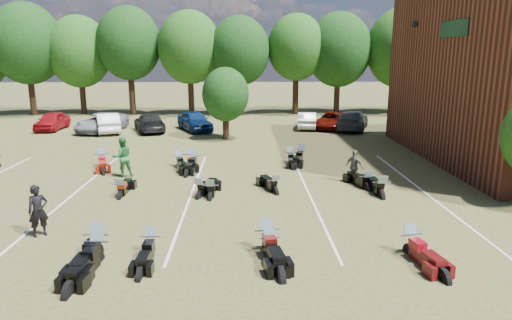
{
  "coord_description": "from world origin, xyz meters",
  "views": [
    {
      "loc": [
        -0.74,
        -15.73,
        5.83
      ],
      "look_at": [
        -0.22,
        4.0,
        1.2
      ],
      "focal_mm": 32.0,
      "sensor_mm": 36.0,
      "label": 1
    }
  ],
  "objects_px": {
    "car_0": "(52,121)",
    "car_4": "(195,121)",
    "person_green": "(122,157)",
    "motorcycle_3": "(151,254)",
    "person_black": "(38,211)",
    "person_grey": "(354,166)"
  },
  "relations": [
    {
      "from": "car_0",
      "to": "car_4",
      "type": "relative_size",
      "value": 0.93
    },
    {
      "from": "car_0",
      "to": "person_green",
      "type": "height_order",
      "value": "person_green"
    },
    {
      "from": "car_4",
      "to": "motorcycle_3",
      "type": "distance_m",
      "value": 22.33
    },
    {
      "from": "motorcycle_3",
      "to": "person_green",
      "type": "bearing_deg",
      "value": 109.33
    },
    {
      "from": "car_4",
      "to": "person_black",
      "type": "distance_m",
      "value": 20.97
    },
    {
      "from": "person_grey",
      "to": "person_green",
      "type": "bearing_deg",
      "value": 44.24
    },
    {
      "from": "car_0",
      "to": "person_green",
      "type": "relative_size",
      "value": 2.11
    },
    {
      "from": "car_0",
      "to": "motorcycle_3",
      "type": "height_order",
      "value": "car_0"
    },
    {
      "from": "car_0",
      "to": "motorcycle_3",
      "type": "xyz_separation_m",
      "value": [
        12.14,
        -22.93,
        -0.7
      ]
    },
    {
      "from": "car_0",
      "to": "car_4",
      "type": "distance_m",
      "value": 11.15
    },
    {
      "from": "car_4",
      "to": "person_green",
      "type": "xyz_separation_m",
      "value": [
        -2.06,
        -13.43,
        0.22
      ]
    },
    {
      "from": "motorcycle_3",
      "to": "car_4",
      "type": "bearing_deg",
      "value": 92.83
    },
    {
      "from": "person_green",
      "to": "person_black",
      "type": "bearing_deg",
      "value": 57.53
    },
    {
      "from": "person_grey",
      "to": "car_0",
      "type": "bearing_deg",
      "value": 13.75
    },
    {
      "from": "car_4",
      "to": "motorcycle_3",
      "type": "xyz_separation_m",
      "value": [
        1.01,
        -22.29,
        -0.75
      ]
    },
    {
      "from": "person_black",
      "to": "motorcycle_3",
      "type": "relative_size",
      "value": 0.84
    },
    {
      "from": "car_0",
      "to": "person_green",
      "type": "xyz_separation_m",
      "value": [
        9.07,
        -14.07,
        0.27
      ]
    },
    {
      "from": "person_black",
      "to": "person_grey",
      "type": "distance_m",
      "value": 13.17
    },
    {
      "from": "person_green",
      "to": "car_4",
      "type": "bearing_deg",
      "value": -124.71
    },
    {
      "from": "car_0",
      "to": "motorcycle_3",
      "type": "relative_size",
      "value": 2.0
    },
    {
      "from": "car_0",
      "to": "motorcycle_3",
      "type": "bearing_deg",
      "value": -62.1
    },
    {
      "from": "person_green",
      "to": "motorcycle_3",
      "type": "distance_m",
      "value": 9.43
    }
  ]
}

